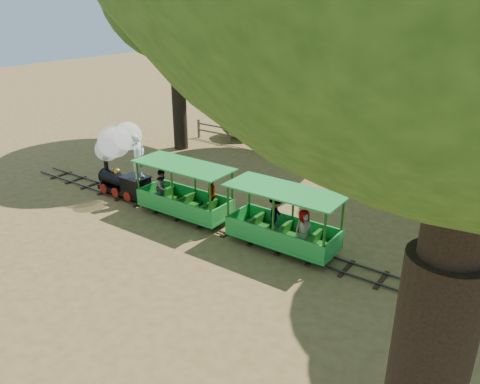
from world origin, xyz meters
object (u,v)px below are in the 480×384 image
Objects in this scene: locomotive at (119,154)px; carriage_front at (184,196)px; carriage_rear at (284,225)px; fence at (357,157)px.

carriage_front is (3.17, -0.07, -0.89)m from locomotive.
locomotive is at bearing 178.80° from carriage_front.
carriage_rear is (3.94, 0.01, 0.01)m from carriage_front.
carriage_rear reaches higher than fence.
carriage_front is at bearing -110.55° from fence.
locomotive is at bearing -127.87° from fence.
carriage_front is 1.00× the size of carriage_rear.
carriage_front is 0.19× the size of fence.
locomotive is 3.29m from carriage_front.
carriage_rear is at bearing -83.28° from fence.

